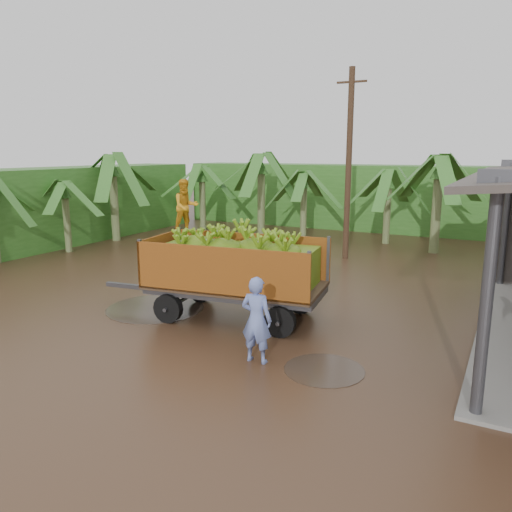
# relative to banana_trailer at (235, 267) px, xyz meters

# --- Properties ---
(ground) EXTENTS (100.00, 100.00, 0.00)m
(ground) POSITION_rel_banana_trailer_xyz_m (0.84, 1.16, -1.39)
(ground) COLOR black
(ground) RESTS_ON ground
(hedge_north) EXTENTS (22.00, 3.00, 3.60)m
(hedge_north) POSITION_rel_banana_trailer_xyz_m (-1.16, 17.16, 0.41)
(hedge_north) COLOR #2D661E
(hedge_north) RESTS_ON ground
(hedge_west) EXTENTS (3.00, 18.00, 3.60)m
(hedge_west) POSITION_rel_banana_trailer_xyz_m (-13.16, 5.16, 0.41)
(hedge_west) COLOR #2D661E
(hedge_west) RESTS_ON ground
(banana_trailer) EXTENTS (6.47, 2.82, 3.62)m
(banana_trailer) POSITION_rel_banana_trailer_xyz_m (0.00, 0.00, 0.00)
(banana_trailer) COLOR #BD671B
(banana_trailer) RESTS_ON ground
(man_blue) EXTENTS (0.70, 0.48, 1.86)m
(man_blue) POSITION_rel_banana_trailer_xyz_m (1.83, -2.28, -0.46)
(man_blue) COLOR #6C7FC5
(man_blue) RESTS_ON ground
(utility_pole) EXTENTS (1.20, 0.24, 7.58)m
(utility_pole) POSITION_rel_banana_trailer_xyz_m (0.25, 8.72, 2.46)
(utility_pole) COLOR #47301E
(utility_pole) RESTS_ON ground
(banana_plants) EXTENTS (24.04, 16.97, 4.37)m
(banana_plants) POSITION_rel_banana_trailer_xyz_m (-3.80, 9.32, 0.55)
(banana_plants) COLOR #2D661E
(banana_plants) RESTS_ON ground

